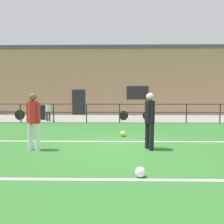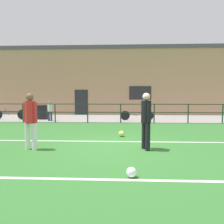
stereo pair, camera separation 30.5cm
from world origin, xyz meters
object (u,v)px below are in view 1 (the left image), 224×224
Objects in this scene: soccer_ball_match at (140,172)px; soccer_ball_spare at (123,134)px; bicycle_parked_2 at (7,115)px; bicycle_parked_1 at (135,115)px; player_striker at (33,118)px; trash_bin_0 at (40,112)px; player_goalkeeper at (150,118)px; spectator_child at (48,110)px.

soccer_ball_spare is (-0.21, 4.34, 0.01)m from soccer_ball_match.
bicycle_parked_2 is at bearing 144.12° from soccer_ball_spare.
soccer_ball_match is 0.10× the size of bicycle_parked_1.
player_striker is 7.49× the size of soccer_ball_spare.
trash_bin_0 is at bearing 119.17° from soccer_ball_match.
player_goalkeeper reaches higher than bicycle_parked_1.
soccer_ball_match is at bearing -94.57° from bicycle_parked_1.
spectator_child is 5.62m from bicycle_parked_1.
player_striker is (-3.55, -0.16, -0.00)m from player_goalkeeper.
soccer_ball_match is at bearing -87.18° from soccer_ball_spare.
spectator_child reaches higher than trash_bin_0.
bicycle_parked_2 is at bearing 28.65° from player_goalkeeper.
player_striker reaches higher than soccer_ball_spare.
player_striker is 1.37× the size of spectator_child.
player_goalkeeper is 8.18× the size of soccer_ball_match.
trash_bin_0 is (-2.65, 8.01, -0.49)m from player_striker.
bicycle_parked_1 is at bearing -0.00° from bicycle_parked_2.
bicycle_parked_1 is (5.57, 0.60, -0.40)m from spectator_child.
trash_bin_0 reaches higher than soccer_ball_spare.
player_goalkeeper is 11.20m from bicycle_parked_2.
bicycle_parked_2 is (-7.75, 9.79, 0.26)m from soccer_ball_match.
player_goalkeeper is at bearing -51.72° from trash_bin_0.
soccer_ball_match is at bearing -60.83° from trash_bin_0.
player_striker is 8.15× the size of soccer_ball_match.
player_striker reaches higher than bicycle_parked_2.
player_goalkeeper reaches higher than player_striker.
bicycle_parked_2 is at bearing -170.48° from trash_bin_0.
bicycle_parked_1 reaches higher than soccer_ball_match.
player_goalkeeper reaches higher than bicycle_parked_2.
player_goalkeeper is 7.54m from bicycle_parked_1.
player_goalkeeper is 8.73m from spectator_child.
player_striker reaches higher than trash_bin_0.
player_goalkeeper is 1.00× the size of player_striker.
trash_bin_0 is (-0.87, 0.95, -0.24)m from spectator_child.
soccer_ball_match is at bearing 147.51° from player_goalkeeper.
trash_bin_0 is (-6.44, 0.35, 0.16)m from bicycle_parked_1.
spectator_child is 0.53× the size of bicycle_parked_2.
soccer_ball_spare is 0.11× the size of bicycle_parked_1.
player_striker reaches higher than soccer_ball_match.
bicycle_parked_2 is (-4.74, 7.66, -0.62)m from player_striker.
trash_bin_0 is at bearing 9.52° from bicycle_parked_2.
player_goalkeeper is at bearing 146.10° from spectator_child.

